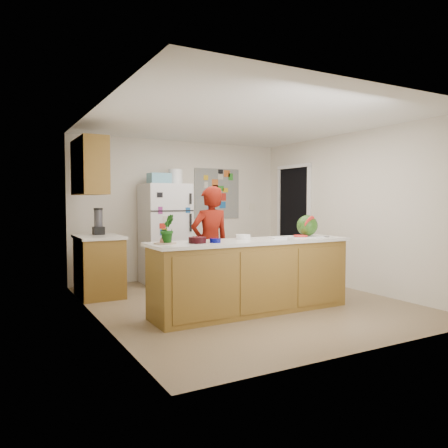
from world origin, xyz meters
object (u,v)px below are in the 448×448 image
refrigerator (165,234)px  cherry_bowl (197,240)px  watermelon (307,226)px  person (210,245)px

refrigerator → cherry_bowl: 2.49m
refrigerator → watermelon: bearing=-63.6°
refrigerator → cherry_bowl: refrigerator is taller
person → cherry_bowl: 0.98m
refrigerator → watermelon: size_ratio=5.95×
watermelon → refrigerator: bearing=116.4°
refrigerator → watermelon: (1.17, -2.35, 0.22)m
watermelon → person: bearing=148.2°
refrigerator → person: refrigerator is taller
refrigerator → person: size_ratio=1.05×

